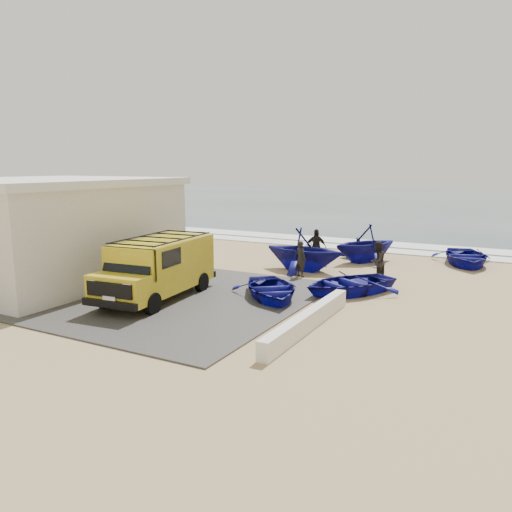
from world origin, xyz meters
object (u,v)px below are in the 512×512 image
at_px(fisherman_middle, 377,261).
at_px(parapet, 308,320).
at_px(boat_far_right, 465,256).
at_px(boat_mid_left, 303,249).
at_px(fisherman_front, 301,259).
at_px(boat_far_left, 366,243).
at_px(van, 158,266).
at_px(building, 46,229).
at_px(fisherman_back, 316,247).
at_px(boat_near_right, 348,283).
at_px(boat_near_left, 271,289).

bearing_deg(fisherman_middle, parapet, 15.30).
bearing_deg(boat_far_right, boat_mid_left, -158.11).
height_order(parapet, fisherman_front, fisherman_front).
height_order(boat_far_left, fisherman_middle, boat_far_left).
distance_m(parapet, van, 6.30).
height_order(building, fisherman_back, building).
bearing_deg(boat_near_right, boat_near_left, -103.94).
bearing_deg(fisherman_middle, boat_near_right, 7.82).
xyz_separation_m(boat_near_left, boat_mid_left, (-0.95, 5.29, 0.62)).
relative_size(parapet, boat_near_left, 1.66).
relative_size(building, boat_far_left, 2.58).
relative_size(boat_near_left, boat_far_right, 0.89).
xyz_separation_m(parapet, van, (-6.19, 0.66, 0.94)).
relative_size(parapet, van, 1.10).
xyz_separation_m(parapet, fisherman_middle, (0.11, 7.31, 0.57)).
distance_m(building, parapet, 12.68).
distance_m(building, fisherman_back, 12.35).
distance_m(boat_far_right, fisherman_middle, 6.25).
bearing_deg(boat_mid_left, fisherman_middle, -94.31).
bearing_deg(fisherman_front, boat_far_right, -109.52).
bearing_deg(building, boat_mid_left, 37.13).
xyz_separation_m(boat_near_right, fisherman_middle, (0.39, 2.66, 0.44)).
height_order(boat_far_right, fisherman_back, fisherman_back).
relative_size(building, van, 1.72).
height_order(van, boat_near_left, van).
height_order(fisherman_front, fisherman_middle, fisherman_middle).
xyz_separation_m(boat_near_right, fisherman_front, (-2.77, 1.85, 0.39)).
height_order(parapet, fisherman_middle, fisherman_middle).
distance_m(van, boat_near_left, 4.19).
height_order(boat_near_left, boat_far_right, boat_far_right).
xyz_separation_m(van, boat_mid_left, (2.70, 7.16, -0.22)).
height_order(boat_far_right, fisherman_front, fisherman_front).
bearing_deg(boat_mid_left, fisherman_front, -158.12).
bearing_deg(fisherman_back, fisherman_middle, -40.36).
relative_size(boat_mid_left, fisherman_front, 2.38).
xyz_separation_m(boat_near_right, fisherman_back, (-3.19, 4.67, 0.49)).
distance_m(building, boat_near_right, 12.87).
bearing_deg(fisherman_back, van, -118.54).
height_order(boat_mid_left, fisherman_middle, boat_mid_left).
bearing_deg(boat_far_right, fisherman_middle, -133.57).
bearing_deg(van, fisherman_front, 56.15).
xyz_separation_m(parapet, boat_near_left, (-2.53, 2.53, 0.10)).
xyz_separation_m(boat_near_right, boat_far_left, (-1.25, 6.59, 0.56)).
bearing_deg(parapet, fisherman_front, 115.17).
distance_m(boat_near_left, boat_far_right, 11.70).
relative_size(boat_near_right, boat_mid_left, 1.03).
relative_size(boat_far_right, fisherman_middle, 2.41).
height_order(building, boat_far_left, building).
bearing_deg(boat_far_right, boat_far_left, -176.45).
height_order(parapet, boat_far_left, boat_far_left).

